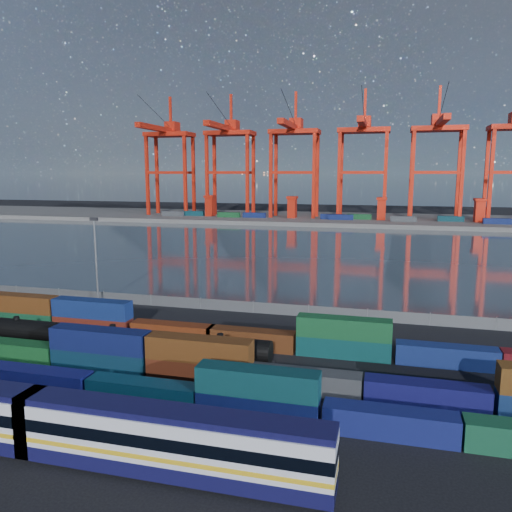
# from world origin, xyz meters

# --- Properties ---
(ground) EXTENTS (700.00, 700.00, 0.00)m
(ground) POSITION_xyz_m (0.00, 0.00, 0.00)
(ground) COLOR black
(ground) RESTS_ON ground
(harbor_water) EXTENTS (700.00, 700.00, 0.00)m
(harbor_water) POSITION_xyz_m (0.00, 105.00, 0.01)
(harbor_water) COLOR #34414B
(harbor_water) RESTS_ON ground
(far_quay) EXTENTS (700.00, 70.00, 2.00)m
(far_quay) POSITION_xyz_m (0.00, 210.00, 1.00)
(far_quay) COLOR #514F4C
(far_quay) RESTS_ON ground
(distant_mountains) EXTENTS (2470.00, 1100.00, 520.00)m
(distant_mountains) POSITION_xyz_m (63.02, 1600.00, 220.29)
(distant_mountains) COLOR #1E2630
(distant_mountains) RESTS_ON ground
(container_row_south) EXTENTS (139.92, 2.54, 5.41)m
(container_row_south) POSITION_xyz_m (-15.88, -9.83, 1.80)
(container_row_south) COLOR #484A4E
(container_row_south) RESTS_ON ground
(container_row_mid) EXTENTS (142.21, 2.60, 5.55)m
(container_row_mid) POSITION_xyz_m (-8.19, -2.72, 2.31)
(container_row_mid) COLOR #3D4042
(container_row_mid) RESTS_ON ground
(container_row_north) EXTENTS (141.52, 2.57, 5.47)m
(container_row_north) POSITION_xyz_m (-15.72, 10.14, 2.22)
(container_row_north) COLOR navy
(container_row_north) RESTS_ON ground
(waterfront_fence) EXTENTS (160.12, 0.12, 2.20)m
(waterfront_fence) POSITION_xyz_m (-0.00, 28.00, 1.00)
(waterfront_fence) COLOR #595B5E
(waterfront_fence) RESTS_ON ground
(yard_light_mast) EXTENTS (1.60, 0.40, 16.60)m
(yard_light_mast) POSITION_xyz_m (-30.00, 26.00, 9.30)
(yard_light_mast) COLOR slate
(yard_light_mast) RESTS_ON ground
(gantry_cranes) EXTENTS (200.49, 48.95, 66.28)m
(gantry_cranes) POSITION_xyz_m (-7.50, 203.24, 40.63)
(gantry_cranes) COLOR red
(gantry_cranes) RESTS_ON ground
(quay_containers) EXTENTS (172.58, 10.99, 2.60)m
(quay_containers) POSITION_xyz_m (-11.00, 195.46, 3.30)
(quay_containers) COLOR navy
(quay_containers) RESTS_ON far_quay
(straddle_carriers) EXTENTS (140.00, 7.00, 11.10)m
(straddle_carriers) POSITION_xyz_m (-2.50, 200.00, 7.82)
(straddle_carriers) COLOR red
(straddle_carriers) RESTS_ON far_quay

